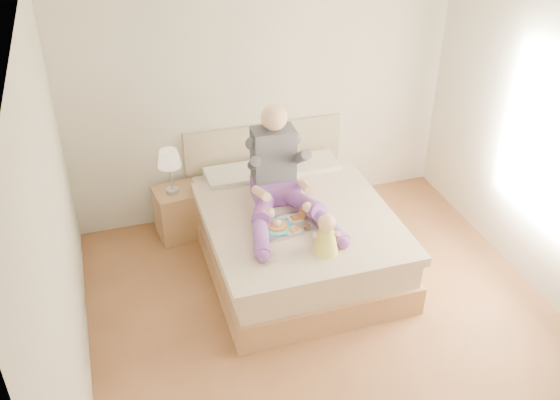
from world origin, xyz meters
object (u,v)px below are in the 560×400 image
object	(u,v)px
baby	(326,236)
bed	(293,230)
tray	(287,224)
adult	(279,180)
nightstand	(178,213)

from	to	relation	value
baby	bed	bearing A→B (deg)	99.96
tray	baby	xyz separation A→B (m)	(0.20, -0.44, 0.12)
adult	tray	distance (m)	0.43
bed	adult	world-z (taller)	adult
bed	baby	bearing A→B (deg)	-87.53
nightstand	tray	size ratio (longest dim) A/B	1.12
adult	nightstand	bearing A→B (deg)	143.67
bed	adult	distance (m)	0.60
adult	tray	xyz separation A→B (m)	(-0.04, -0.35, -0.26)
baby	nightstand	bearing A→B (deg)	132.46
nightstand	tray	xyz separation A→B (m)	(0.83, -1.04, 0.37)
nightstand	bed	bearing A→B (deg)	-42.57
nightstand	baby	size ratio (longest dim) A/B	1.43
bed	baby	xyz separation A→B (m)	(0.03, -0.76, 0.44)
adult	baby	xyz separation A→B (m)	(0.16, -0.78, -0.14)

